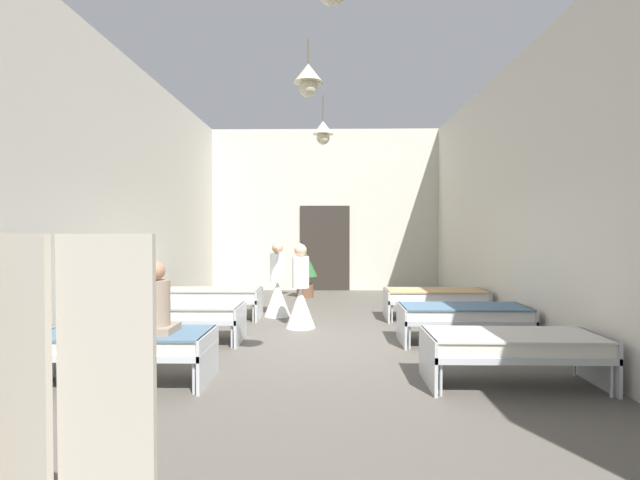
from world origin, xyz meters
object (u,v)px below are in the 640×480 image
(bed_right_row_1, at_px, (463,315))
(bed_right_row_2, at_px, (435,297))
(potted_plant, at_px, (305,269))
(bed_left_row_2, at_px, (211,296))
(bed_right_row_0, at_px, (513,346))
(bed_left_row_1, at_px, (180,314))
(patient_seated_primary, at_px, (156,306))
(bed_left_row_0, at_px, (126,344))
(nurse_near_aisle, at_px, (301,298))
(privacy_screen, at_px, (10,437))
(nurse_mid_aisle, at_px, (277,290))

(bed_right_row_1, height_order, bed_right_row_2, same)
(bed_right_row_1, xyz_separation_m, potted_plant, (-2.64, 4.84, 0.29))
(bed_left_row_2, height_order, bed_right_row_2, same)
(bed_left_row_2, bearing_deg, bed_right_row_0, -41.43)
(bed_left_row_1, height_order, patient_seated_primary, patient_seated_primary)
(bed_right_row_1, xyz_separation_m, bed_left_row_2, (-4.31, 1.90, 0.00))
(bed_right_row_0, distance_m, patient_seated_primary, 3.98)
(bed_left_row_0, xyz_separation_m, patient_seated_primary, (0.35, -0.02, 0.43))
(bed_right_row_0, bearing_deg, potted_plant, 111.43)
(nurse_near_aisle, bearing_deg, bed_right_row_0, -166.62)
(nurse_near_aisle, relative_size, patient_seated_primary, 1.86)
(nurse_near_aisle, bearing_deg, bed_right_row_1, -140.25)
(bed_left_row_2, height_order, patient_seated_primary, patient_seated_primary)
(bed_right_row_2, relative_size, privacy_screen, 1.12)
(bed_right_row_2, relative_size, potted_plant, 1.59)
(bed_left_row_2, relative_size, potted_plant, 1.59)
(bed_left_row_2, bearing_deg, nurse_near_aisle, -24.21)
(bed_right_row_0, bearing_deg, bed_right_row_2, 90.00)
(bed_right_row_1, height_order, patient_seated_primary, patient_seated_primary)
(bed_right_row_1, bearing_deg, nurse_near_aisle, 156.48)
(bed_left_row_2, xyz_separation_m, nurse_near_aisle, (1.78, -0.80, 0.09))
(nurse_near_aisle, distance_m, patient_seated_primary, 3.36)
(bed_left_row_1, height_order, bed_right_row_2, same)
(bed_left_row_1, relative_size, bed_left_row_2, 1.00)
(patient_seated_primary, bearing_deg, bed_left_row_2, 95.23)
(bed_left_row_1, bearing_deg, bed_right_row_1, 0.00)
(bed_left_row_0, xyz_separation_m, privacy_screen, (0.95, -3.27, 0.41))
(bed_right_row_0, bearing_deg, bed_left_row_1, 156.19)
(bed_left_row_1, distance_m, bed_right_row_2, 4.71)
(nurse_mid_aisle, bearing_deg, bed_right_row_1, -95.19)
(potted_plant, bearing_deg, patient_seated_primary, -100.98)
(bed_left_row_1, bearing_deg, privacy_screen, -79.59)
(potted_plant, bearing_deg, bed_left_row_2, -119.49)
(bed_right_row_1, bearing_deg, potted_plant, 118.67)
(bed_left_row_1, relative_size, bed_right_row_1, 1.00)
(bed_right_row_1, bearing_deg, bed_right_row_2, 90.00)
(privacy_screen, bearing_deg, nurse_near_aisle, 105.12)
(nurse_mid_aisle, xyz_separation_m, potted_plant, (0.41, 2.64, 0.20))
(bed_left_row_0, xyz_separation_m, nurse_mid_aisle, (1.25, 4.09, 0.09))
(bed_right_row_2, xyz_separation_m, privacy_screen, (-3.36, -7.07, 0.41))
(bed_right_row_2, distance_m, privacy_screen, 7.84)
(bed_left_row_0, bearing_deg, bed_right_row_0, 0.00)
(bed_right_row_0, height_order, bed_left_row_2, same)
(nurse_near_aisle, height_order, patient_seated_primary, nurse_near_aisle)
(nurse_mid_aisle, height_order, patient_seated_primary, nurse_mid_aisle)
(nurse_near_aisle, bearing_deg, bed_left_row_1, 95.01)
(bed_right_row_0, xyz_separation_m, privacy_screen, (-3.36, -3.27, 0.41))
(patient_seated_primary, bearing_deg, bed_left_row_1, 100.31)
(bed_left_row_1, height_order, nurse_near_aisle, nurse_near_aisle)
(bed_right_row_2, xyz_separation_m, potted_plant, (-2.64, 2.94, 0.29))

